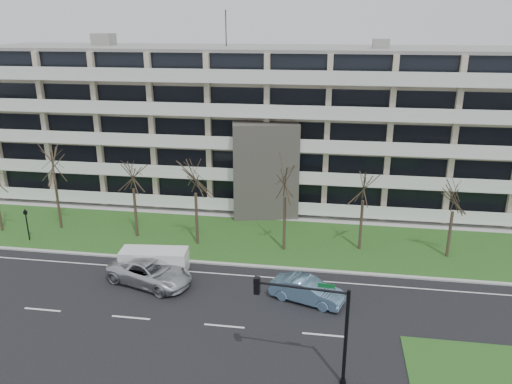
% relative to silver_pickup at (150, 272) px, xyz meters
% --- Properties ---
extents(ground, '(160.00, 160.00, 0.00)m').
position_rel_silver_pickup_xyz_m(ground, '(6.29, -4.38, -0.87)').
color(ground, black).
rests_on(ground, ground).
extents(grass_verge, '(90.00, 10.00, 0.06)m').
position_rel_silver_pickup_xyz_m(grass_verge, '(6.29, 8.62, -0.84)').
color(grass_verge, '#244F1A').
rests_on(grass_verge, ground).
extents(curb, '(90.00, 0.35, 0.12)m').
position_rel_silver_pickup_xyz_m(curb, '(6.29, 3.62, -0.81)').
color(curb, '#B2B2AD').
rests_on(curb, ground).
extents(sidewalk, '(90.00, 2.00, 0.08)m').
position_rel_silver_pickup_xyz_m(sidewalk, '(6.29, 14.12, -0.83)').
color(sidewalk, '#B2B2AD').
rests_on(sidewalk, ground).
extents(grass_median, '(7.00, 5.00, 0.06)m').
position_rel_silver_pickup_xyz_m(grass_median, '(20.29, -6.38, -0.84)').
color(grass_median, '#244F1A').
rests_on(grass_median, ground).
extents(lane_edge_line, '(90.00, 0.12, 0.01)m').
position_rel_silver_pickup_xyz_m(lane_edge_line, '(6.29, 2.12, -0.86)').
color(lane_edge_line, white).
rests_on(lane_edge_line, ground).
extents(apartment_building, '(60.50, 15.10, 18.75)m').
position_rel_silver_pickup_xyz_m(apartment_building, '(6.28, 20.94, 6.75)').
color(apartment_building, '#BBAA91').
rests_on(apartment_building, ground).
extents(silver_pickup, '(6.81, 4.65, 1.73)m').
position_rel_silver_pickup_xyz_m(silver_pickup, '(0.00, 0.00, 0.00)').
color(silver_pickup, silver).
rests_on(silver_pickup, ground).
extents(blue_sedan, '(5.17, 3.15, 1.61)m').
position_rel_silver_pickup_xyz_m(blue_sedan, '(11.09, -0.69, -0.06)').
color(blue_sedan, '#75A2CB').
rests_on(blue_sedan, ground).
extents(white_van, '(5.01, 2.35, 1.88)m').
position_rel_silver_pickup_xyz_m(white_van, '(-0.14, 1.48, 0.26)').
color(white_van, white).
rests_on(white_van, ground).
extents(traffic_signal, '(4.87, 0.73, 5.65)m').
position_rel_silver_pickup_xyz_m(traffic_signal, '(11.80, -8.33, 2.79)').
color(traffic_signal, black).
rests_on(traffic_signal, ground).
extents(pedestrian_signal, '(0.29, 0.24, 2.83)m').
position_rel_silver_pickup_xyz_m(pedestrian_signal, '(-12.75, 5.43, 0.94)').
color(pedestrian_signal, black).
rests_on(pedestrian_signal, ground).
extents(tree_1, '(4.14, 4.14, 8.28)m').
position_rel_silver_pickup_xyz_m(tree_1, '(-11.46, 8.33, 5.58)').
color(tree_1, '#382B21').
rests_on(tree_1, ground).
extents(tree_2, '(3.89, 3.89, 7.78)m').
position_rel_silver_pickup_xyz_m(tree_2, '(-4.01, 7.68, 5.19)').
color(tree_2, '#382B21').
rests_on(tree_2, ground).
extents(tree_3, '(4.01, 4.01, 8.03)m').
position_rel_silver_pickup_xyz_m(tree_3, '(1.55, 6.97, 5.38)').
color(tree_3, '#382B21').
rests_on(tree_3, ground).
extents(tree_4, '(4.08, 4.08, 8.15)m').
position_rel_silver_pickup_xyz_m(tree_4, '(8.81, 6.91, 5.48)').
color(tree_4, '#382B21').
rests_on(tree_4, ground).
extents(tree_5, '(3.76, 3.76, 7.53)m').
position_rel_silver_pickup_xyz_m(tree_5, '(14.89, 7.95, 4.99)').
color(tree_5, '#382B21').
rests_on(tree_5, ground).
extents(tree_6, '(3.43, 3.43, 6.86)m').
position_rel_silver_pickup_xyz_m(tree_6, '(21.67, 7.60, 4.46)').
color(tree_6, '#382B21').
rests_on(tree_6, ground).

